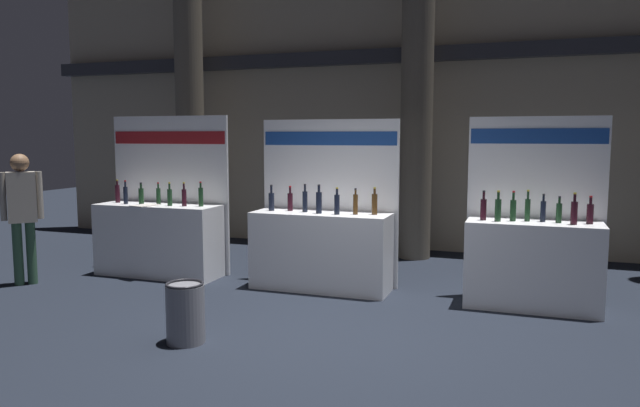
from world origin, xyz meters
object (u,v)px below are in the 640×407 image
Objects in this scene: exhibitor_booth_1 at (322,244)px; visitor_4 at (22,208)px; exhibitor_booth_0 at (160,233)px; exhibitor_booth_2 at (533,257)px; trash_bin at (185,313)px.

exhibitor_booth_1 reaches higher than visitor_4.
exhibitor_booth_0 is 1.82m from visitor_4.
exhibitor_booth_2 is at bearing 0.61° from exhibitor_booth_0.
trash_bin is at bearing -142.60° from exhibitor_booth_2.
trash_bin is (-3.14, -2.40, -0.30)m from exhibitor_booth_2.
visitor_4 is (-1.39, -1.09, 0.44)m from exhibitor_booth_0.
exhibitor_booth_0 is 2.44m from exhibitor_booth_1.
trash_bin is at bearing -51.20° from exhibitor_booth_0.
exhibitor_booth_0 is 1.03× the size of exhibitor_booth_1.
exhibitor_booth_0 reaches higher than trash_bin.
trash_bin is (-0.55, -2.39, -0.29)m from exhibitor_booth_1.
exhibitor_booth_0 reaches higher than visitor_4.
exhibitor_booth_1 is (2.44, 0.04, -0.01)m from exhibitor_booth_0.
exhibitor_booth_2 is at bearing 0.20° from exhibitor_booth_1.
exhibitor_booth_0 is 5.03m from exhibitor_booth_2.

